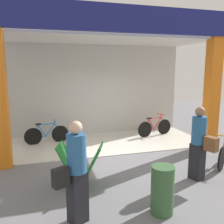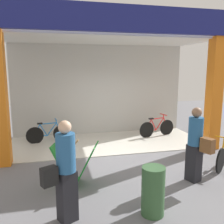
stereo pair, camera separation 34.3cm
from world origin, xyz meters
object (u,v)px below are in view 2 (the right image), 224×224
bicycle_inside_0 (48,133)px  pedestrian_0 (65,172)px  bicycle_inside_1 (157,128)px  pedestrian_1 (196,144)px  trash_bin (153,191)px  sandwich_board_sign (76,164)px

bicycle_inside_0 → pedestrian_0: size_ratio=0.86×
bicycle_inside_1 → pedestrian_1: 3.65m
pedestrian_0 → pedestrian_1: size_ratio=1.02×
pedestrian_1 → trash_bin: (-1.38, -0.96, -0.42)m
bicycle_inside_1 → pedestrian_1: size_ratio=0.87×
bicycle_inside_1 → bicycle_inside_0: bearing=178.4°
sandwich_board_sign → pedestrian_0: (-0.26, -1.23, 0.39)m
bicycle_inside_0 → pedestrian_1: pedestrian_1 is taller
bicycle_inside_0 → sandwich_board_sign: (0.64, -3.25, 0.14)m
sandwich_board_sign → pedestrian_1: size_ratio=0.64×
pedestrian_1 → sandwich_board_sign: bearing=170.9°
bicycle_inside_0 → bicycle_inside_1: (3.84, -0.11, 0.01)m
pedestrian_0 → trash_bin: size_ratio=1.98×
sandwich_board_sign → bicycle_inside_1: bearing=44.4°
bicycle_inside_1 → trash_bin: 4.95m
sandwich_board_sign → pedestrian_0: pedestrian_0 is taller
bicycle_inside_1 → pedestrian_0: bearing=-128.4°
bicycle_inside_0 → trash_bin: size_ratio=1.69×
bicycle_inside_1 → sandwich_board_sign: size_ratio=1.37×
trash_bin → pedestrian_1: bearing=35.0°
bicycle_inside_1 → pedestrian_1: bearing=-100.4°
bicycle_inside_1 → pedestrian_0: pedestrian_0 is taller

